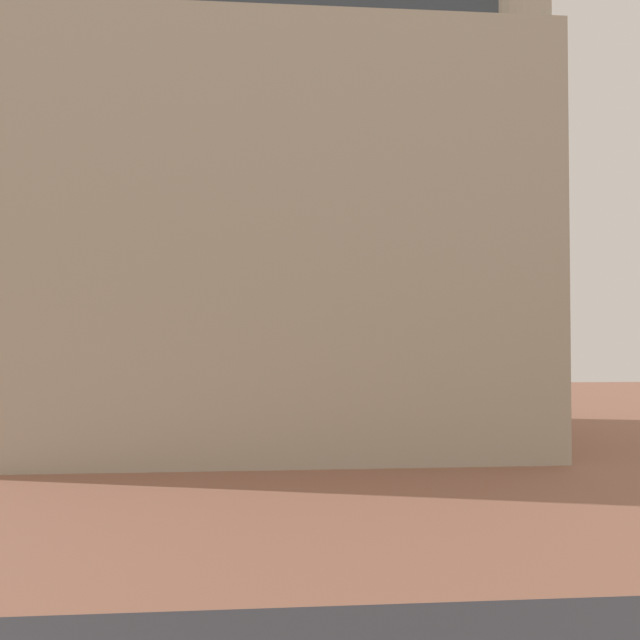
% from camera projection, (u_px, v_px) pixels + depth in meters
% --- Properties ---
extents(landmark_building, '(24.94, 15.87, 34.41)m').
position_uv_depth(landmark_building, '(253.00, 222.00, 32.30)').
color(landmark_building, '#B2A893').
rests_on(landmark_building, ground_plane).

